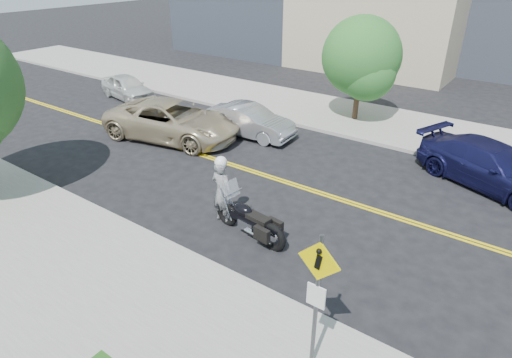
{
  "coord_description": "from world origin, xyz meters",
  "views": [
    {
      "loc": [
        6.6,
        -11.47,
        7.08
      ],
      "look_at": [
        0.05,
        -2.29,
        1.2
      ],
      "focal_mm": 30.0,
      "sensor_mm": 36.0,
      "label": 1
    }
  ],
  "objects": [
    {
      "name": "motorcyclist",
      "position": [
        -0.5,
        -3.22,
        1.06
      ],
      "size": [
        0.76,
        0.52,
        2.13
      ],
      "rotation": [
        0.0,
        0.0,
        3.09
      ],
      "color": "#AFAEB3",
      "rests_on": "ground"
    },
    {
      "name": "tree_far_a",
      "position": [
        -0.94,
        7.28,
        3.08
      ],
      "size": [
        3.57,
        3.57,
        4.87
      ],
      "rotation": [
        0.0,
        0.0,
        -0.35
      ],
      "color": "#382619",
      "rests_on": "ground"
    },
    {
      "name": "parked_car_blue",
      "position": [
        5.52,
        3.86,
        0.75
      ],
      "size": [
        5.54,
        3.86,
        1.49
      ],
      "primitive_type": "imported",
      "rotation": [
        0.0,
        0.0,
        1.19
      ],
      "color": "#181949",
      "rests_on": "ground"
    },
    {
      "name": "parked_car_white",
      "position": [
        -12.75,
        3.38,
        0.65
      ],
      "size": [
        4.06,
        2.24,
        1.31
      ],
      "primitive_type": "imported",
      "rotation": [
        0.0,
        0.0,
        1.38
      ],
      "color": "white",
      "rests_on": "ground"
    },
    {
      "name": "sidewalk_far",
      "position": [
        0.0,
        7.5,
        0.07
      ],
      "size": [
        60.0,
        5.0,
        0.15
      ],
      "primitive_type": "cube",
      "color": "#9E9B91",
      "rests_on": "ground_plane"
    },
    {
      "name": "parked_car_silver",
      "position": [
        -3.99,
        2.8,
        0.68
      ],
      "size": [
        4.22,
        1.66,
        1.37
      ],
      "primitive_type": "imported",
      "rotation": [
        0.0,
        0.0,
        1.62
      ],
      "color": "#A3A4AB",
      "rests_on": "ground"
    },
    {
      "name": "pedestrian_sign",
      "position": [
        4.2,
        -6.31,
        1.96
      ],
      "size": [
        0.78,
        0.08,
        3.0
      ],
      "color": "#4C4C51",
      "rests_on": "sidewalk_near"
    },
    {
      "name": "sidewalk_near",
      "position": [
        0.0,
        -7.5,
        0.07
      ],
      "size": [
        60.0,
        5.0,
        0.15
      ],
      "primitive_type": "cube",
      "color": "#9E9B91",
      "rests_on": "ground_plane"
    },
    {
      "name": "ground_plane",
      "position": [
        0.0,
        0.0,
        0.0
      ],
      "size": [
        120.0,
        120.0,
        0.0
      ],
      "primitive_type": "plane",
      "color": "black",
      "rests_on": "ground"
    },
    {
      "name": "suv",
      "position": [
        -6.47,
        0.64,
        0.82
      ],
      "size": [
        6.34,
        3.85,
        1.64
      ],
      "primitive_type": "imported",
      "rotation": [
        0.0,
        0.0,
        1.77
      ],
      "color": "beige",
      "rests_on": "ground"
    },
    {
      "name": "motorcycle",
      "position": [
        0.61,
        -3.37,
        0.75
      ],
      "size": [
        2.55,
        1.05,
        1.51
      ],
      "primitive_type": null,
      "rotation": [
        0.0,
        0.0,
        -0.12
      ],
      "color": "black",
      "rests_on": "ground"
    }
  ]
}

